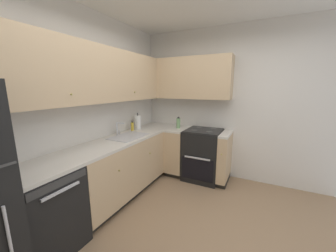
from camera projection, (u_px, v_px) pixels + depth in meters
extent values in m
cube|color=#937556|center=(194.00, 246.00, 2.04)|extent=(3.67, 3.27, 0.02)
cube|color=silver|center=(76.00, 111.00, 2.50)|extent=(3.77, 0.05, 2.68)
cube|color=silver|center=(231.00, 105.00, 3.40)|extent=(0.05, 3.37, 2.68)
cylinder|color=silver|center=(11.00, 248.00, 1.30)|extent=(0.02, 0.02, 0.63)
cube|color=black|center=(44.00, 212.00, 1.91)|extent=(0.60, 0.60, 0.86)
cube|color=#333333|center=(60.00, 183.00, 1.70)|extent=(0.55, 0.01, 0.07)
cube|color=silver|center=(61.00, 191.00, 1.70)|extent=(0.36, 0.02, 0.02)
cube|color=tan|center=(120.00, 166.00, 2.89)|extent=(1.65, 0.60, 0.77)
cube|color=black|center=(120.00, 192.00, 2.99)|extent=(1.65, 0.54, 0.09)
sphere|color=tan|center=(119.00, 171.00, 2.40)|extent=(0.02, 0.02, 0.02)
sphere|color=tan|center=(150.00, 153.00, 3.04)|extent=(0.02, 0.02, 0.02)
cube|color=beige|center=(118.00, 141.00, 2.81)|extent=(2.86, 0.60, 0.03)
cube|color=tan|center=(178.00, 149.00, 3.67)|extent=(0.60, 0.33, 0.77)
cube|color=black|center=(178.00, 170.00, 3.78)|extent=(0.54, 0.33, 0.09)
cube|color=tan|center=(225.00, 157.00, 3.29)|extent=(0.60, 0.15, 0.77)
cube|color=black|center=(224.00, 179.00, 3.40)|extent=(0.54, 0.15, 0.09)
sphere|color=tan|center=(222.00, 154.00, 2.98)|extent=(0.02, 0.02, 0.02)
cube|color=beige|center=(178.00, 129.00, 3.59)|extent=(0.60, 0.33, 0.03)
cube|color=beige|center=(226.00, 134.00, 3.21)|extent=(0.60, 0.15, 0.03)
cube|color=black|center=(203.00, 154.00, 3.48)|extent=(0.64, 0.62, 0.90)
cube|color=black|center=(197.00, 169.00, 3.23)|extent=(0.02, 0.55, 0.38)
cube|color=silver|center=(197.00, 158.00, 3.17)|extent=(0.02, 0.43, 0.02)
cube|color=black|center=(204.00, 130.00, 3.39)|extent=(0.59, 0.60, 0.01)
cube|color=black|center=(209.00, 123.00, 3.64)|extent=(0.03, 0.60, 0.15)
cylinder|color=#4C4C4C|center=(209.00, 132.00, 3.20)|extent=(0.11, 0.11, 0.01)
cylinder|color=#4C4C4C|center=(194.00, 130.00, 3.32)|extent=(0.11, 0.11, 0.01)
cylinder|color=#4C4C4C|center=(213.00, 129.00, 3.45)|extent=(0.11, 0.11, 0.01)
cylinder|color=#4C4C4C|center=(199.00, 127.00, 3.57)|extent=(0.11, 0.11, 0.01)
cube|color=tan|center=(99.00, 75.00, 2.54)|extent=(2.54, 0.32, 0.73)
sphere|color=tan|center=(71.00, 94.00, 2.03)|extent=(0.02, 0.02, 0.02)
sphere|color=tan|center=(135.00, 92.00, 3.00)|extent=(0.02, 0.02, 0.02)
cube|color=tan|center=(185.00, 78.00, 3.50)|extent=(0.32, 1.66, 0.73)
cube|color=#B7B7BC|center=(129.00, 136.00, 2.97)|extent=(0.59, 0.40, 0.01)
cube|color=gray|center=(129.00, 139.00, 2.98)|extent=(0.54, 0.36, 0.09)
cube|color=#99999E|center=(129.00, 138.00, 2.98)|extent=(0.02, 0.35, 0.06)
cylinder|color=silver|center=(117.00, 129.00, 3.05)|extent=(0.02, 0.02, 0.21)
cylinder|color=silver|center=(120.00, 123.00, 3.00)|extent=(0.02, 0.15, 0.02)
cylinder|color=silver|center=(119.00, 132.00, 3.11)|extent=(0.02, 0.02, 0.06)
cylinder|color=gold|center=(132.00, 127.00, 3.37)|extent=(0.05, 0.05, 0.14)
cylinder|color=#262626|center=(132.00, 122.00, 3.36)|extent=(0.02, 0.02, 0.03)
cylinder|color=white|center=(138.00, 122.00, 3.48)|extent=(0.11, 0.11, 0.25)
cylinder|color=#3F3F3F|center=(138.00, 121.00, 3.47)|extent=(0.02, 0.02, 0.31)
cylinder|color=#729E66|center=(178.00, 123.00, 3.57)|extent=(0.07, 0.07, 0.19)
cylinder|color=black|center=(178.00, 118.00, 3.55)|extent=(0.04, 0.04, 0.02)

